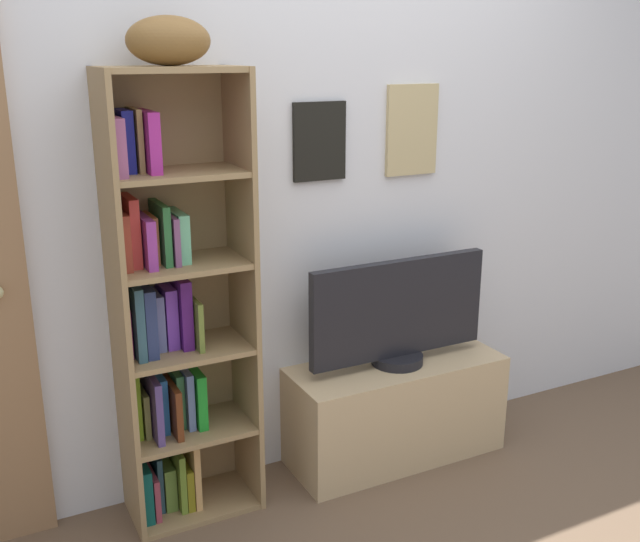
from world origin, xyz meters
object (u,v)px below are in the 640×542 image
object	(u,v)px
bookshelf	(169,321)
television	(399,313)
football	(169,41)
tv_stand	(396,410)

from	to	relation	value
bookshelf	television	world-z (taller)	bookshelf
bookshelf	football	bearing A→B (deg)	-34.91
football	television	size ratio (longest dim) A/B	0.34
football	television	world-z (taller)	football
television	tv_stand	bearing A→B (deg)	-90.00
bookshelf	tv_stand	size ratio (longest dim) A/B	1.78
football	tv_stand	distance (m)	1.78
television	football	bearing A→B (deg)	177.88
football	tv_stand	bearing A→B (deg)	-2.19
bookshelf	television	distance (m)	0.96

